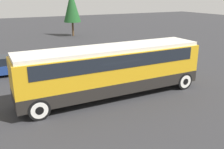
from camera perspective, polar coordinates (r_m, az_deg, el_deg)
ground_plane at (r=15.65m, az=0.00°, el=-4.91°), size 120.00×120.00×0.00m
tour_bus at (r=15.06m, az=0.33°, el=1.81°), size 11.48×2.52×3.13m
parked_car_near at (r=23.56m, az=-2.78°, el=4.65°), size 4.40×1.80×1.34m
parked_car_mid at (r=21.17m, az=-23.15°, el=1.82°), size 4.29×1.83×1.49m
tree_right at (r=38.59m, az=-9.18°, el=15.19°), size 2.54×2.54×6.74m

